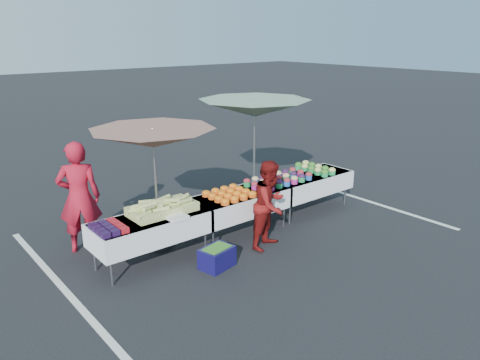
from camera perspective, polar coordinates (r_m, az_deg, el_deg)
ground at (r=8.59m, az=0.00°, el=-6.38°), size 80.00×80.00×0.00m
stripe_left at (r=7.21m, az=-20.54°, el=-12.50°), size 0.10×5.00×0.00m
stripe_right at (r=10.77m, az=13.27°, el=-1.83°), size 0.10×5.00×0.00m
table_left at (r=7.44m, az=-10.82°, el=-5.71°), size 1.86×0.81×0.75m
table_center at (r=8.37m, az=0.00°, el=-2.72°), size 1.86×0.81×0.75m
table_right at (r=9.56m, az=8.36°, el=-0.33°), size 1.86×0.81×0.75m
berry_punnets at (r=7.03m, az=-15.75°, el=-5.64°), size 0.40×0.54×0.08m
corn_pile at (r=7.49m, az=-9.40°, el=-3.33°), size 1.16×0.57×0.26m
plastic_bags at (r=7.26m, az=-7.68°, el=-4.50°), size 0.30×0.25×0.05m
carrot_bowls at (r=8.14m, az=-1.31°, el=-1.69°), size 0.75×0.69×0.11m
potato_cups at (r=8.89m, az=4.73°, el=0.12°), size 1.34×0.58×0.16m
bean_baskets at (r=9.72m, az=9.11°, el=1.42°), size 0.36×0.86×0.15m
vendor at (r=8.02m, az=-19.02°, el=-2.00°), size 0.80×0.69×1.86m
customer at (r=7.79m, az=3.72°, el=-3.01°), size 0.86×0.76×1.50m
umbrella_left at (r=7.54m, az=-10.54°, el=4.93°), size 2.22×2.22×2.06m
umbrella_right at (r=9.24m, az=1.80°, el=8.65°), size 2.27×2.27×2.27m
storage_bin at (r=7.32m, az=-2.83°, el=-9.35°), size 0.57×0.47×0.33m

